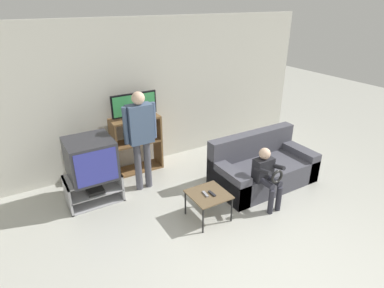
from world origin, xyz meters
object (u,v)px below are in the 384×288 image
at_px(tv_stand, 94,189).
at_px(snack_table, 208,196).
at_px(television_flat, 134,106).
at_px(remote_control_white, 205,194).
at_px(television_main, 91,158).
at_px(person_seated_child, 267,173).
at_px(person_standing_adult, 141,132).
at_px(media_shelf, 137,144).
at_px(couch, 262,168).
at_px(remote_control_black, 212,194).

relative_size(tv_stand, snack_table, 1.54).
distance_m(television_flat, remote_control_white, 2.01).
relative_size(television_main, snack_table, 1.28).
bearing_deg(remote_control_white, person_seated_child, -2.76).
bearing_deg(television_main, television_flat, 31.54).
distance_m(tv_stand, television_main, 0.51).
bearing_deg(person_standing_adult, media_shelf, 76.82).
relative_size(tv_stand, couch, 0.47).
bearing_deg(person_standing_adult, remote_control_black, -68.16).
bearing_deg(person_seated_child, tv_stand, 147.38).
bearing_deg(person_seated_child, television_main, 147.05).
bearing_deg(tv_stand, person_seated_child, -32.62).
height_order(tv_stand, media_shelf, media_shelf).
xyz_separation_m(remote_control_white, couch, (1.35, 0.35, -0.14)).
xyz_separation_m(tv_stand, television_main, (0.02, 0.01, 0.51)).
bearing_deg(remote_control_white, couch, 21.26).
bearing_deg(person_seated_child, couch, 52.58).
distance_m(tv_stand, person_standing_adult, 1.12).
height_order(remote_control_black, person_seated_child, person_seated_child).
xyz_separation_m(television_main, remote_control_black, (1.29, -1.28, -0.32)).
relative_size(snack_table, couch, 0.31).
distance_m(television_main, television_flat, 1.21).
xyz_separation_m(tv_stand, remote_control_white, (1.22, -1.24, 0.20)).
relative_size(television_main, couch, 0.39).
bearing_deg(media_shelf, television_main, -147.89).
bearing_deg(media_shelf, television_flat, -33.59).
relative_size(media_shelf, snack_table, 1.93).
bearing_deg(remote_control_white, remote_control_black, -16.61).
distance_m(person_standing_adult, person_seated_child, 1.99).
relative_size(media_shelf, person_standing_adult, 0.62).
relative_size(television_flat, snack_table, 1.52).
xyz_separation_m(snack_table, person_seated_child, (0.91, -0.16, 0.17)).
relative_size(remote_control_black, remote_control_white, 1.00).
distance_m(media_shelf, remote_control_black, 1.90).
relative_size(television_flat, person_seated_child, 0.87).
relative_size(couch, person_standing_adult, 1.05).
bearing_deg(television_main, couch, -19.20).
xyz_separation_m(media_shelf, snack_table, (0.32, -1.83, -0.15)).
bearing_deg(television_main, remote_control_white, -45.96).
distance_m(couch, person_seated_child, 0.70).
xyz_separation_m(television_flat, remote_control_black, (0.35, -1.86, -0.79)).
bearing_deg(person_seated_child, remote_control_black, 172.03).
xyz_separation_m(media_shelf, person_standing_adult, (-0.14, -0.62, 0.48)).
xyz_separation_m(media_shelf, couch, (1.62, -1.48, -0.24)).
distance_m(snack_table, remote_control_white, 0.07).
relative_size(television_flat, couch, 0.46).
bearing_deg(tv_stand, remote_control_white, -45.40).
relative_size(remote_control_white, couch, 0.08).
relative_size(snack_table, remote_control_black, 3.61).
xyz_separation_m(television_main, snack_table, (1.25, -1.25, -0.37)).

